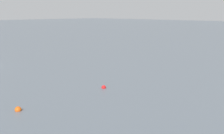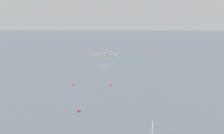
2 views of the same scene
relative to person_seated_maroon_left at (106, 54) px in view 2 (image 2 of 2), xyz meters
The scene contains 7 objects.
ground_plane 21.60m from the person_seated_maroon_left, 90.23° to the left, with size 500.00×500.00×0.00m, color slate.
seawall_pier 0.61m from the person_seated_maroon_left, 115.92° to the right, with size 12.72×1.80×0.64m.
person_seated_maroon_left is the anchor object (origin of this frame).
umbrella_open_yellow 0.87m from the person_seated_maroon_left, 85.17° to the right, with size 1.24×1.24×1.27m.
mooring_buoy_near 44.85m from the person_seated_maroon_left, 95.24° to the left, with size 0.52×0.52×0.52m.
mooring_buoy_mid 60.29m from the person_seated_maroon_left, 88.21° to the left, with size 0.59×0.59×0.59m.
mooring_buoy_far 45.56m from the person_seated_maroon_left, 81.37° to the left, with size 0.60×0.60×0.60m.
Camera 2 is at (-6.35, 72.03, 18.64)m, focal length 28.61 mm.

